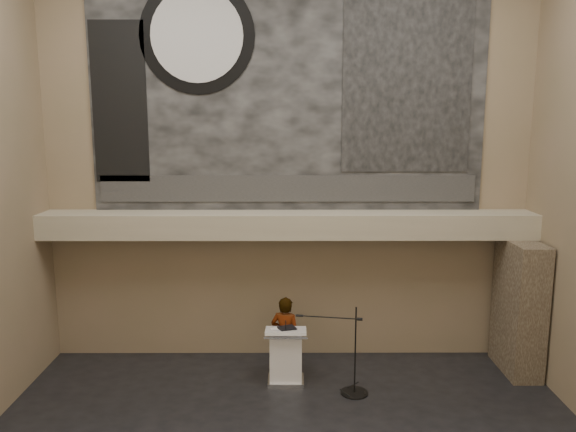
{
  "coord_description": "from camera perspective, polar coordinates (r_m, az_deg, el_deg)",
  "views": [
    {
      "loc": [
        -0.04,
        -7.61,
        5.12
      ],
      "look_at": [
        0.0,
        3.2,
        3.2
      ],
      "focal_mm": 35.0,
      "sensor_mm": 36.0,
      "label": 1
    }
  ],
  "objects": [
    {
      "name": "wall_back",
      "position": [
        11.64,
        -0.01,
        5.79
      ],
      "size": [
        10.0,
        0.02,
        8.5
      ],
      "primitive_type": "cube",
      "color": "#7D6E4F",
      "rests_on": "floor"
    },
    {
      "name": "wall_front",
      "position": [
        3.72,
        0.38,
        -3.48
      ],
      "size": [
        10.0,
        0.02,
        8.5
      ],
      "primitive_type": "cube",
      "color": "#7D6E4F",
      "rests_on": "floor"
    },
    {
      "name": "soffit",
      "position": [
        11.42,
        -0.01,
        -0.88
      ],
      "size": [
        10.0,
        0.8,
        0.5
      ],
      "primitive_type": "cube",
      "color": "tan",
      "rests_on": "wall_back"
    },
    {
      "name": "sprinkler_left",
      "position": [
        11.53,
        -7.99,
        -2.29
      ],
      "size": [
        0.04,
        0.04,
        0.06
      ],
      "primitive_type": "cylinder",
      "color": "#B2893D",
      "rests_on": "soffit"
    },
    {
      "name": "sprinkler_right",
      "position": [
        11.59,
        9.44,
        -2.27
      ],
      "size": [
        0.04,
        0.04,
        0.06
      ],
      "primitive_type": "cylinder",
      "color": "#B2893D",
      "rests_on": "soffit"
    },
    {
      "name": "banner",
      "position": [
        11.6,
        -0.01,
        12.94
      ],
      "size": [
        8.0,
        0.05,
        5.0
      ],
      "primitive_type": "cube",
      "color": "black",
      "rests_on": "wall_back"
    },
    {
      "name": "banner_text_strip",
      "position": [
        11.64,
        -0.01,
        2.81
      ],
      "size": [
        7.76,
        0.02,
        0.55
      ],
      "primitive_type": "cube",
      "color": "#2B2B2B",
      "rests_on": "banner"
    },
    {
      "name": "banner_clock_rim",
      "position": [
        11.78,
        -9.24,
        17.65
      ],
      "size": [
        2.3,
        0.02,
        2.3
      ],
      "primitive_type": "cylinder",
      "rotation": [
        1.57,
        0.0,
        0.0
      ],
      "color": "black",
      "rests_on": "banner"
    },
    {
      "name": "banner_clock_face",
      "position": [
        11.76,
        -9.25,
        17.66
      ],
      "size": [
        1.84,
        0.02,
        1.84
      ],
      "primitive_type": "cylinder",
      "rotation": [
        1.57,
        0.0,
        0.0
      ],
      "color": "silver",
      "rests_on": "banner"
    },
    {
      "name": "banner_building_print",
      "position": [
        11.82,
        12.03,
        13.15
      ],
      "size": [
        2.6,
        0.02,
        3.6
      ],
      "primitive_type": "cube",
      "color": "black",
      "rests_on": "banner"
    },
    {
      "name": "banner_brick_print",
      "position": [
        12.02,
        -16.75,
        10.99
      ],
      "size": [
        1.1,
        0.02,
        3.2
      ],
      "primitive_type": "cube",
      "color": "black",
      "rests_on": "banner"
    },
    {
      "name": "stone_pier",
      "position": [
        12.33,
        22.42,
        -8.52
      ],
      "size": [
        0.6,
        1.4,
        2.7
      ],
      "primitive_type": "cube",
      "color": "#44382A",
      "rests_on": "floor"
    },
    {
      "name": "lectern",
      "position": [
        11.19,
        -0.23,
        -14.02
      ],
      "size": [
        0.79,
        0.57,
        1.14
      ],
      "rotation": [
        0.0,
        0.0,
        -0.01
      ],
      "color": "silver",
      "rests_on": "floor"
    },
    {
      "name": "binder",
      "position": [
        10.96,
        -0.1,
        -11.34
      ],
      "size": [
        0.39,
        0.35,
        0.04
      ],
      "primitive_type": "cube",
      "rotation": [
        0.0,
        0.0,
        0.38
      ],
      "color": "black",
      "rests_on": "lectern"
    },
    {
      "name": "papers",
      "position": [
        10.92,
        -1.09,
        -11.51
      ],
      "size": [
        0.29,
        0.35,
        0.0
      ],
      "primitive_type": "cube",
      "rotation": [
        0.0,
        0.0,
        0.32
      ],
      "color": "white",
      "rests_on": "lectern"
    },
    {
      "name": "speaker_person",
      "position": [
        11.4,
        -0.27,
        -12.13
      ],
      "size": [
        0.68,
        0.54,
        1.62
      ],
      "primitive_type": "imported",
      "rotation": [
        0.0,
        0.0,
        2.85
      ],
      "color": "silver",
      "rests_on": "floor"
    },
    {
      "name": "mic_stand",
      "position": [
        11.0,
        6.59,
        -16.32
      ],
      "size": [
        1.35,
        0.52,
        1.69
      ],
      "rotation": [
        0.0,
        0.0,
        -0.17
      ],
      "color": "black",
      "rests_on": "floor"
    }
  ]
}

